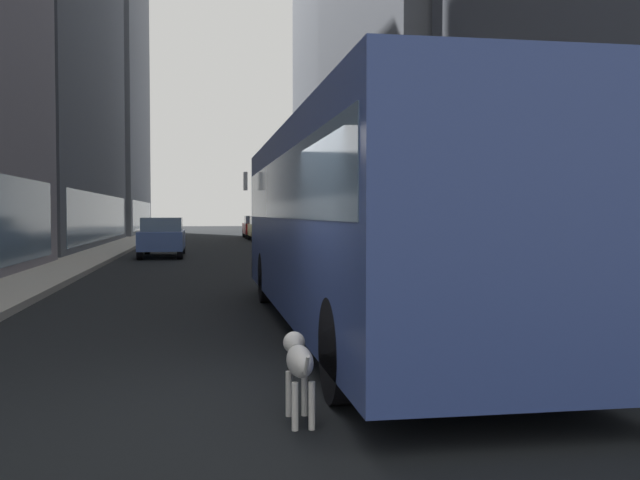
{
  "coord_description": "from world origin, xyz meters",
  "views": [
    {
      "loc": [
        -1.23,
        -6.91,
        1.79
      ],
      "look_at": [
        0.48,
        3.31,
        1.4
      ],
      "focal_mm": 40.03,
      "sensor_mm": 36.0,
      "label": 1
    }
  ],
  "objects_px": {
    "car_red_coupe": "(257,227)",
    "car_blue_hatchback": "(163,237)",
    "dalmatian_dog": "(299,362)",
    "car_yellow_taxi": "(263,228)",
    "transit_bus": "(361,214)"
  },
  "relations": [
    {
      "from": "car_red_coupe",
      "to": "car_blue_hatchback",
      "type": "height_order",
      "value": "same"
    },
    {
      "from": "dalmatian_dog",
      "to": "car_red_coupe",
      "type": "bearing_deg",
      "value": 85.98
    },
    {
      "from": "car_red_coupe",
      "to": "car_blue_hatchback",
      "type": "xyz_separation_m",
      "value": [
        -5.6,
        -21.58,
        0.0
      ]
    },
    {
      "from": "transit_bus",
      "to": "car_blue_hatchback",
      "type": "bearing_deg",
      "value": 101.65
    },
    {
      "from": "car_red_coupe",
      "to": "dalmatian_dog",
      "type": "bearing_deg",
      "value": -94.02
    },
    {
      "from": "transit_bus",
      "to": "car_red_coupe",
      "type": "relative_size",
      "value": 2.79
    },
    {
      "from": "dalmatian_dog",
      "to": "transit_bus",
      "type": "bearing_deg",
      "value": 70.94
    },
    {
      "from": "transit_bus",
      "to": "car_blue_hatchback",
      "type": "distance_m",
      "value": 19.83
    },
    {
      "from": "car_yellow_taxi",
      "to": "dalmatian_dog",
      "type": "relative_size",
      "value": 4.37
    },
    {
      "from": "transit_bus",
      "to": "car_yellow_taxi",
      "type": "relative_size",
      "value": 2.74
    },
    {
      "from": "transit_bus",
      "to": "dalmatian_dog",
      "type": "relative_size",
      "value": 11.98
    },
    {
      "from": "car_red_coupe",
      "to": "car_blue_hatchback",
      "type": "bearing_deg",
      "value": -104.55
    },
    {
      "from": "car_yellow_taxi",
      "to": "dalmatian_dog",
      "type": "height_order",
      "value": "car_yellow_taxi"
    },
    {
      "from": "car_yellow_taxi",
      "to": "car_blue_hatchback",
      "type": "height_order",
      "value": "same"
    },
    {
      "from": "car_red_coupe",
      "to": "car_yellow_taxi",
      "type": "relative_size",
      "value": 0.98
    }
  ]
}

